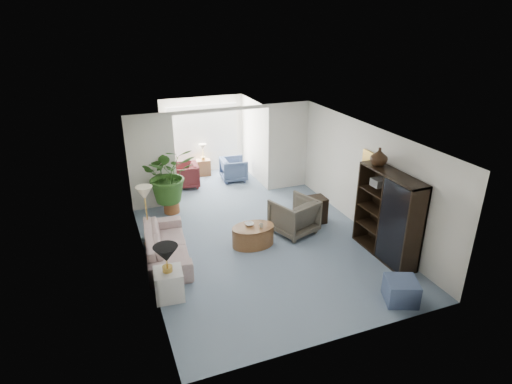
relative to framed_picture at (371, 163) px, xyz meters
name	(u,v)px	position (x,y,z in m)	size (l,w,h in m)	color
floor	(266,248)	(-2.46, 0.10, -1.70)	(6.00, 6.00, 0.00)	#7F94A8
sunroom_floor	(214,183)	(-2.46, 4.20, -1.70)	(2.60, 2.60, 0.00)	#7F94A8
back_pier_left	(152,163)	(-4.36, 3.10, -0.45)	(1.20, 0.12, 2.50)	white
back_pier_right	(288,147)	(-0.56, 3.10, -0.45)	(1.20, 0.12, 2.50)	white
back_header	(222,110)	(-2.46, 3.10, 0.75)	(2.60, 0.12, 0.10)	white
window_pane	(203,129)	(-2.46, 5.28, -0.30)	(2.20, 0.02, 1.50)	white
window_blinds	(203,129)	(-2.46, 5.25, -0.30)	(2.20, 0.02, 1.50)	white
framed_picture	(371,163)	(0.00, 0.00, 0.00)	(0.04, 0.50, 0.40)	#AD9F8B
sofa	(166,245)	(-4.54, 0.49, -1.39)	(2.14, 0.84, 0.63)	beige
end_table	(169,284)	(-4.74, -0.86, -1.42)	(0.50, 0.50, 0.55)	silver
table_lamp	(166,254)	(-4.74, -0.86, -0.80)	(0.44, 0.44, 0.30)	black
floor_lamp	(144,193)	(-4.80, 1.18, -0.45)	(0.36, 0.36, 0.28)	#F9ECC6
coffee_table	(253,236)	(-2.67, 0.34, -1.47)	(0.95, 0.95, 0.45)	brown
coffee_bowl	(249,224)	(-2.72, 0.44, -1.23)	(0.20, 0.20, 0.05)	white
coffee_cup	(261,226)	(-2.52, 0.24, -1.21)	(0.10, 0.10, 0.09)	#B7B3A0
wingback_chair	(294,216)	(-1.57, 0.55, -1.28)	(0.90, 0.92, 0.84)	#615B4D
side_table_dark	(314,210)	(-0.87, 0.85, -1.38)	(0.53, 0.43, 0.64)	black
entertainment_cabinet	(388,215)	(-0.23, -1.03, -0.78)	(0.44, 1.66, 1.85)	black
cabinet_urn	(379,157)	(-0.23, -0.53, 0.34)	(0.36, 0.36, 0.37)	#311E10
ottoman	(401,291)	(-0.92, -2.46, -1.48)	(0.54, 0.54, 0.43)	#4B5B81
plant_pot	(172,207)	(-4.03, 2.65, -1.54)	(0.40, 0.40, 0.32)	brown
house_plant	(169,174)	(-4.03, 2.65, -0.66)	(1.30, 1.13, 1.45)	#305F20
sunroom_chair_blue	(234,169)	(-1.82, 4.23, -1.35)	(0.74, 0.76, 0.69)	#4B5B81
sunroom_chair_maroon	(185,176)	(-3.32, 4.23, -1.35)	(0.75, 0.77, 0.70)	#591E1F
sunroom_table	(204,167)	(-2.57, 4.98, -1.45)	(0.41, 0.32, 0.50)	brown
shelf_clutter	(390,196)	(-0.28, -1.09, -0.31)	(0.30, 0.94, 0.61)	#2B2621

